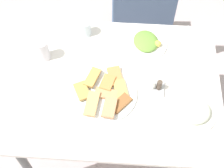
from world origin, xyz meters
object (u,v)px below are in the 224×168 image
salad_plate_rice (194,112)px  spoon (182,35)px  dining_table (117,91)px  paper_napkin (182,38)px  dining_chair (142,9)px  soda_can (43,50)px  condiment_caddy (156,87)px  fork (182,40)px  pide_platter (105,93)px  salad_plate_greens (146,42)px  drinking_glass (85,28)px

salad_plate_rice → spoon: (-0.03, 0.50, -0.02)m
dining_table → paper_napkin: 0.48m
dining_chair → soda_can: size_ratio=7.45×
dining_table → condiment_caddy: bearing=-7.9°
dining_table → fork: (0.35, 0.30, 0.09)m
dining_table → pide_platter: (-0.06, -0.07, 0.10)m
paper_napkin → condiment_caddy: size_ratio=1.59×
dining_chair → condiment_caddy: (0.06, -0.77, 0.22)m
dining_chair → salad_plate_greens: size_ratio=3.79×
dining_chair → spoon: 0.50m
dining_table → soda_can: soda_can is taller
soda_can → salad_plate_greens: bearing=13.5°
dining_chair → fork: size_ratio=5.44×
salad_plate_greens → condiment_caddy: 0.30m
dining_chair → spoon: size_ratio=5.06×
dining_table → spoon: (0.35, 0.34, 0.09)m
dining_chair → paper_napkin: 0.51m
soda_can → condiment_caddy: (0.59, -0.16, -0.04)m
dining_table → salad_plate_rice: 0.42m
drinking_glass → spoon: (0.55, 0.02, -0.04)m
salad_plate_greens → drinking_glass: 0.35m
dining_chair → paper_napkin: size_ratio=5.92×
dining_chair → drinking_glass: size_ratio=10.01×
salad_plate_greens → soda_can: size_ratio=1.97×
dining_chair → condiment_caddy: size_ratio=9.40×
paper_napkin → drinking_glass: bearing=180.0°
pide_platter → fork: (0.40, 0.38, -0.01)m
dining_chair → salad_plate_rice: dining_chair is taller
salad_plate_greens → dining_chair: bearing=91.3°
salad_plate_rice → fork: bearing=93.9°
paper_napkin → condiment_caddy: (-0.15, -0.35, 0.02)m
salad_plate_rice → drinking_glass: (-0.58, 0.48, 0.02)m
dining_table → pide_platter: pide_platter is taller
soda_can → drinking_glass: (0.20, 0.18, -0.02)m
drinking_glass → spoon: drinking_glass is taller
salad_plate_greens → drinking_glass: drinking_glass is taller
dining_chair → paper_napkin: (0.21, -0.42, 0.20)m
dining_table → salad_plate_greens: size_ratio=4.40×
dining_table → spoon: spoon is taller
pide_platter → fork: 0.55m
soda_can → condiment_caddy: size_ratio=1.26×
soda_can → drinking_glass: bearing=42.4°
paper_napkin → fork: 0.02m
salad_plate_rice → condiment_caddy: condiment_caddy is taller
dining_chair → fork: (0.21, -0.44, 0.20)m
dining_chair → drinking_glass: bearing=-128.1°
soda_can → drinking_glass: soda_can is taller
salad_plate_greens → condiment_caddy: (0.05, -0.29, 0.01)m
paper_napkin → pide_platter: bearing=-135.4°
salad_plate_rice → soda_can: bearing=159.3°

